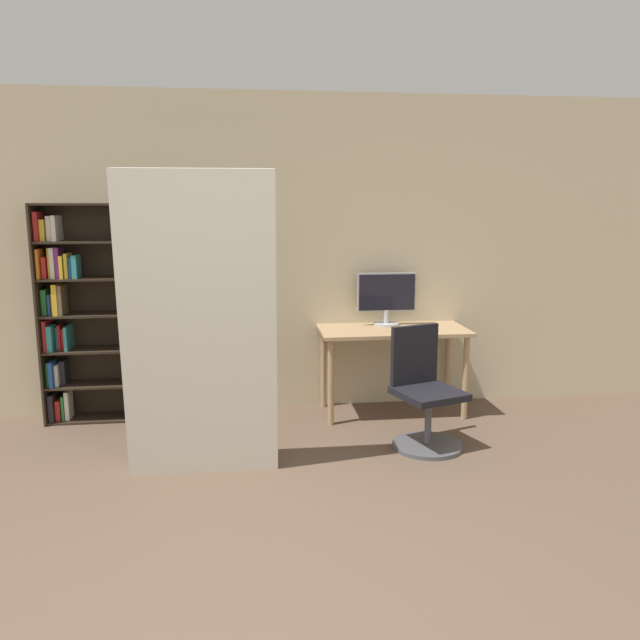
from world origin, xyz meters
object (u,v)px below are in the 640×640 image
object	(u,v)px
monitor	(387,296)
bookshelf	(80,312)
office_chair	(424,400)
mattress_near	(201,326)

from	to	relation	value
monitor	bookshelf	bearing A→B (deg)	179.76
office_chair	mattress_near	size ratio (longest dim) A/B	0.44
monitor	bookshelf	xyz separation A→B (m)	(-2.56, 0.01, -0.09)
monitor	mattress_near	bearing A→B (deg)	-141.41
mattress_near	bookshelf	bearing A→B (deg)	131.01
monitor	office_chair	distance (m)	1.13
office_chair	bookshelf	xyz separation A→B (m)	(-2.65, 0.93, 0.56)
monitor	mattress_near	distance (m)	1.93
monitor	bookshelf	distance (m)	2.57
office_chair	monitor	bearing A→B (deg)	95.41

